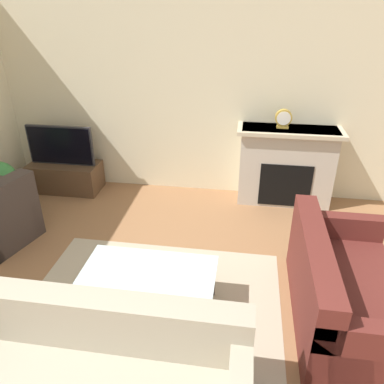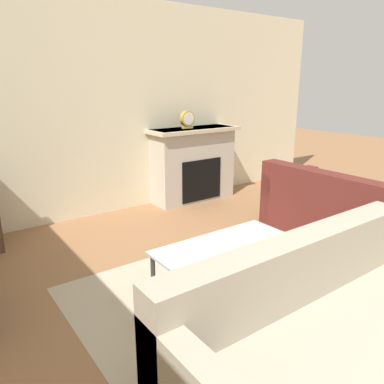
# 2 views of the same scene
# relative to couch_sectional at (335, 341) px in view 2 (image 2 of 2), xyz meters

# --- Properties ---
(wall_back) EXTENTS (7.98, 0.06, 2.70)m
(wall_back) POSITION_rel_couch_sectional_xyz_m (-0.02, 3.59, 1.06)
(wall_back) COLOR beige
(wall_back) RESTS_ON ground_plane
(area_rug) EXTENTS (2.37, 1.79, 0.00)m
(area_rug) POSITION_rel_couch_sectional_xyz_m (0.14, 1.13, -0.29)
(area_rug) COLOR #B7A88E
(area_rug) RESTS_ON ground_plane
(fireplace) EXTENTS (1.35, 0.47, 1.06)m
(fireplace) POSITION_rel_couch_sectional_xyz_m (1.46, 3.35, 0.27)
(fireplace) COLOR #BCB2A3
(fireplace) RESTS_ON ground_plane
(couch_sectional) EXTENTS (2.06, 0.90, 0.82)m
(couch_sectional) POSITION_rel_couch_sectional_xyz_m (0.00, 0.00, 0.00)
(couch_sectional) COLOR #9E937F
(couch_sectional) RESTS_ON ground_plane
(couch_loveseat) EXTENTS (0.87, 1.56, 0.82)m
(couch_loveseat) POSITION_rel_couch_sectional_xyz_m (1.81, 1.19, 0.00)
(couch_loveseat) COLOR #5B231E
(couch_loveseat) RESTS_ON ground_plane
(coffee_table) EXTENTS (1.17, 0.59, 0.44)m
(coffee_table) POSITION_rel_couch_sectional_xyz_m (0.14, 1.07, 0.11)
(coffee_table) COLOR #333338
(coffee_table) RESTS_ON ground_plane
(mantel_clock) EXTENTS (0.21, 0.07, 0.24)m
(mantel_clock) POSITION_rel_couch_sectional_xyz_m (1.36, 3.35, 0.90)
(mantel_clock) COLOR #B79338
(mantel_clock) RESTS_ON fireplace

